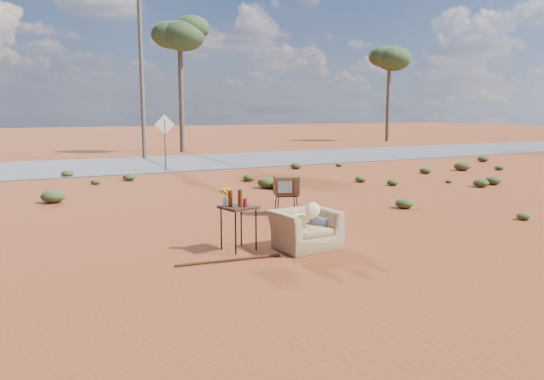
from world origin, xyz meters
name	(u,v)px	position (x,y,z in m)	size (l,w,h in m)	color
ground	(272,247)	(0.00, 0.00, 0.00)	(140.00, 140.00, 0.00)	maroon
highway	(112,166)	(0.00, 15.00, 0.02)	(140.00, 7.00, 0.04)	#565659
armchair	(308,224)	(0.53, -0.32, 0.41)	(1.22, 0.83, 0.89)	#9C8355
tv_unit	(286,186)	(1.60, 2.44, 0.64)	(0.64, 0.58, 0.87)	black
side_table	(235,205)	(-0.64, 0.10, 0.78)	(0.63, 0.63, 1.06)	#342113
rusty_bar	(229,260)	(-1.02, -0.50, 0.02)	(0.05, 0.05, 1.71)	#522C16
road_sign	(165,132)	(1.50, 12.00, 1.50)	(0.78, 0.06, 2.19)	brown
eucalyptus_center	(180,35)	(5.00, 21.00, 6.43)	(3.20, 3.20, 7.60)	brown
eucalyptus_right	(389,61)	(22.00, 24.00, 5.94)	(3.20, 3.20, 7.10)	brown
utility_pole_center	(141,71)	(2.00, 17.50, 4.15)	(1.40, 0.20, 8.00)	brown
scrub_patch	(158,203)	(-0.82, 4.41, 0.14)	(17.49, 8.07, 0.33)	#435123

